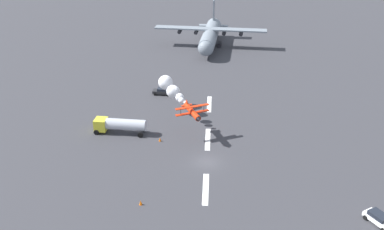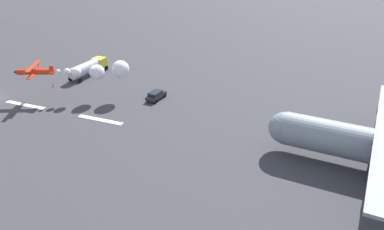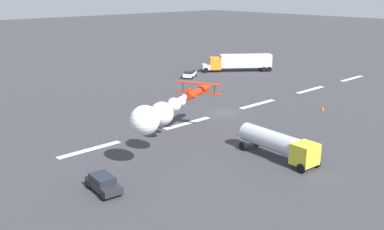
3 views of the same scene
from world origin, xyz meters
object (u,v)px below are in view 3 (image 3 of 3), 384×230
Objects in this scene: stunt_biplane_red at (162,111)px; traffic_cone_far at (240,133)px; airport_staff_sedan at (103,183)px; traffic_cone_near at (323,108)px; semi_truck_orange at (239,62)px; followme_car_yellow at (190,74)px; fuel_tanker_truck at (278,143)px.

stunt_biplane_red reaches higher than traffic_cone_far.
traffic_cone_near is at bearing -178.09° from airport_staff_sedan.
airport_staff_sedan is 21.00m from traffic_cone_far.
semi_truck_orange is at bearing -116.79° from traffic_cone_near.
followme_car_yellow is 5.95× the size of traffic_cone_near.
followme_car_yellow is at bearing -120.32° from fuel_tanker_truck.
semi_truck_orange is 18.43× the size of traffic_cone_near.
fuel_tanker_truck is (-8.70, 9.11, -3.37)m from stunt_biplane_red.
traffic_cone_near is at bearing -161.00° from fuel_tanker_truck.
stunt_biplane_red is at bearing -161.42° from airport_staff_sedan.
fuel_tanker_truck is 2.21× the size of airport_staff_sedan.
semi_truck_orange is 3.10× the size of followme_car_yellow.
airport_staff_sedan is (9.58, 3.22, -4.31)m from stunt_biplane_red.
airport_staff_sedan is at bearing 18.58° from stunt_biplane_red.
traffic_cone_far is (-20.92, -1.87, -0.44)m from airport_staff_sedan.
semi_truck_orange is at bearing 171.19° from followme_car_yellow.
stunt_biplane_red is at bearing 43.73° from followme_car_yellow.
semi_truck_orange is 63.04m from airport_staff_sedan.
stunt_biplane_red is at bearing -6.78° from traffic_cone_far.
airport_staff_sedan is at bearing -17.87° from fuel_tanker_truck.
fuel_tanker_truck reaches higher than traffic_cone_far.
fuel_tanker_truck is at bearing 71.20° from traffic_cone_far.
stunt_biplane_red is 13.04m from fuel_tanker_truck.
traffic_cone_far is (-2.64, -7.76, -1.37)m from fuel_tanker_truck.
stunt_biplane_red is 53.25m from semi_truck_orange.
airport_staff_sedan reaches higher than traffic_cone_far.
semi_truck_orange is 13.31m from followme_car_yellow.
traffic_cone_far is at bearing 173.22° from stunt_biplane_red.
stunt_biplane_red is 24.25× the size of traffic_cone_near.
traffic_cone_near is at bearing 63.21° from semi_truck_orange.
traffic_cone_near is at bearing 176.31° from stunt_biplane_red.
fuel_tanker_truck is 12.98× the size of traffic_cone_far.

